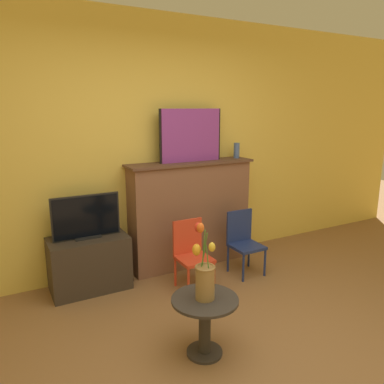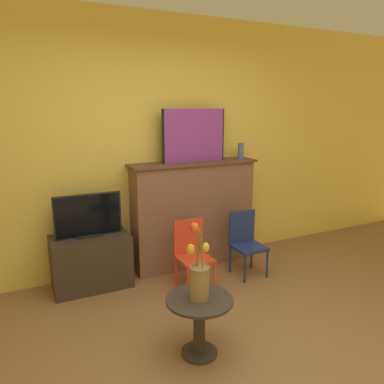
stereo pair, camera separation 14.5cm
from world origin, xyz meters
TOP-DOWN VIEW (x-y plane):
  - ground_plane at (0.00, 0.00)m, footprint 14.00×14.00m
  - wall_back at (0.00, 2.13)m, footprint 8.00×0.06m
  - fireplace_mantel at (0.47, 1.95)m, footprint 1.44×0.34m
  - painting at (0.48, 1.95)m, footprint 0.73×0.03m
  - mantel_candle at (1.08, 1.95)m, footprint 0.07×0.07m
  - tv_stand at (-0.69, 1.87)m, footprint 0.74×0.42m
  - tv_monitor at (-0.69, 1.88)m, footprint 0.64×0.12m
  - chair_red at (0.21, 1.44)m, footprint 0.31×0.31m
  - chair_blue at (0.86, 1.47)m, footprint 0.31×0.31m
  - side_table at (-0.21, 0.46)m, footprint 0.48×0.48m
  - vase_tulips at (-0.21, 0.47)m, footprint 0.15×0.23m

SIDE VIEW (x-z plane):
  - ground_plane at x=0.00m, z-range 0.00..0.00m
  - tv_stand at x=-0.69m, z-range 0.00..0.53m
  - side_table at x=-0.21m, z-range 0.07..0.51m
  - chair_red at x=0.21m, z-range 0.04..0.71m
  - chair_blue at x=0.86m, z-range 0.04..0.71m
  - fireplace_mantel at x=0.47m, z-range 0.01..1.19m
  - vase_tulips at x=-0.21m, z-range 0.34..0.88m
  - tv_monitor at x=-0.69m, z-range 0.52..0.94m
  - mantel_candle at x=1.08m, z-range 1.18..1.35m
  - wall_back at x=0.00m, z-range 0.00..2.70m
  - painting at x=0.48m, z-range 1.18..1.74m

